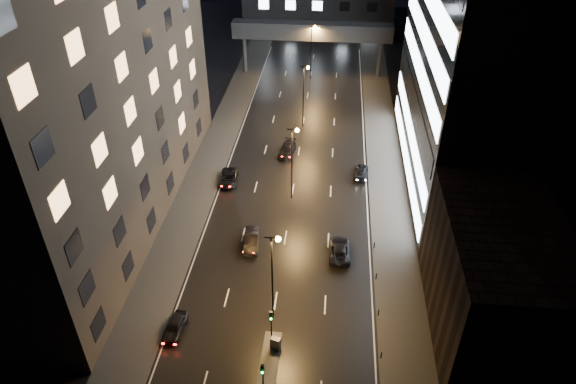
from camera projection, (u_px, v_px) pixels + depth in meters
The scene contains 22 objects.
ground at pixel (299, 151), 76.19m from camera, with size 160.00×160.00×0.00m, color black.
sidewalk_left at pixel (209, 164), 73.05m from camera, with size 5.00×110.00×0.15m, color #383533.
sidewalk_right at pixel (386, 173), 71.08m from camera, with size 5.00×110.00×0.15m, color #383533.
building_left at pixel (74, 52), 53.46m from camera, with size 15.00×48.00×40.00m, color #2D2319.
building_right_low at pixel (495, 279), 45.88m from camera, with size 10.00×18.00×12.00m, color black.
building_right_glass at pixel (518, 8), 58.08m from camera, with size 20.00×36.00×45.00m, color black.
skybridge at pixel (312, 32), 95.90m from camera, with size 30.00×3.00×10.00m.
median_island at pixel (268, 368), 45.11m from camera, with size 1.60×8.00×0.15m, color #383533.
traffic_signal_near at pixel (271, 323), 45.42m from camera, with size 0.28×0.34×4.40m.
traffic_signal_far at pixel (263, 377), 40.93m from camera, with size 0.28×0.34×4.40m.
bollard_row at pixel (380, 333), 47.79m from camera, with size 0.12×25.12×0.90m.
streetlight_near at pixel (274, 268), 46.34m from camera, with size 1.45×0.50×10.15m.
streetlight_mid_a at pixel (293, 155), 62.66m from camera, with size 1.45×0.50×10.15m.
streetlight_mid_b at pixel (305, 89), 78.99m from camera, with size 1.45×0.50×10.15m.
streetlight_far at pixel (312, 45), 95.31m from camera, with size 1.45×0.50×10.15m.
car_away_a at pixel (175, 326), 48.22m from camera, with size 1.54×3.83×1.31m, color black.
car_away_b at pixel (251, 240), 58.35m from camera, with size 1.58×4.53×1.49m, color black.
car_away_c at pixel (229, 178), 69.04m from camera, with size 2.21×4.80×1.33m, color black.
car_away_d at pixel (287, 150), 75.15m from camera, with size 2.00×4.91×1.43m, color black.
car_toward_a at pixel (339, 250), 57.04m from camera, with size 2.31×5.00×1.39m, color black.
car_toward_b at pixel (361, 172), 70.28m from camera, with size 1.84×4.51×1.31m, color black.
utility_cabinet at pixel (276, 344), 46.37m from camera, with size 0.90×0.51×1.38m, color #4E4D50.
Camera 1 is at (4.71, -25.80, 38.64)m, focal length 32.00 mm.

